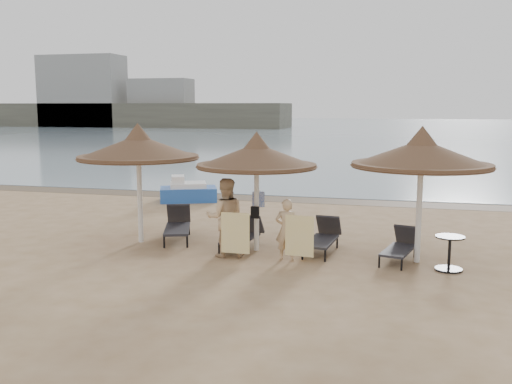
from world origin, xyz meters
TOP-DOWN VIEW (x-y plane):
  - ground at (0.00, 0.00)m, footprint 160.00×160.00m
  - sea at (0.00, 80.00)m, footprint 200.00×140.00m
  - wet_sand_strip at (0.00, 9.40)m, footprint 200.00×1.60m
  - far_shore at (-25.10, 77.82)m, footprint 150.00×54.80m
  - palapa_left at (-3.60, 1.48)m, footprint 3.21×3.21m
  - palapa_center at (-0.38, 1.39)m, footprint 3.02×3.02m
  - palapa_right at (3.53, 1.26)m, footprint 3.20×3.20m
  - lounger_far_left at (-2.80, 2.11)m, footprint 1.24×2.05m
  - lounger_near_left at (-0.76, 1.55)m, footprint 0.79×1.79m
  - lounger_near_right at (1.26, 1.75)m, footprint 0.78×1.88m
  - lounger_far_right at (3.15, 1.38)m, footprint 0.94×1.77m
  - side_table at (4.20, 0.73)m, footprint 0.64×0.64m
  - person_left at (-0.96, 0.64)m, footprint 1.18×0.95m
  - person_right at (0.54, 0.66)m, footprint 0.82×0.56m
  - towel_left at (-0.61, 0.29)m, footprint 0.69×0.02m
  - towel_right at (0.89, 0.41)m, footprint 0.68×0.10m
  - bag_patterned at (-0.38, 1.57)m, footprint 0.32×0.20m
  - bag_dark at (-0.38, 1.23)m, footprint 0.21×0.08m
  - pedal_boat at (-4.79, 8.02)m, footprint 2.43×1.96m
  - buoy_left at (-4.60, 23.94)m, footprint 0.38×0.38m
  - buoy_mid at (5.58, 29.73)m, footprint 0.37×0.37m

SIDE VIEW (x-z plane):
  - ground at x=0.00m, z-range 0.00..0.00m
  - wet_sand_strip at x=0.00m, z-range 0.00..0.01m
  - sea at x=0.00m, z-range 0.00..0.03m
  - buoy_mid at x=5.58m, z-range 0.00..0.37m
  - buoy_left at x=-4.60m, z-range 0.00..0.38m
  - lounger_far_right at x=3.15m, z-range -0.04..0.72m
  - lounger_near_left at x=-0.76m, z-range -0.04..0.74m
  - side_table at x=4.20m, z-range -0.02..0.75m
  - pedal_boat at x=-4.79m, z-range -0.13..0.86m
  - lounger_near_right at x=1.26m, z-range -0.04..0.78m
  - lounger_far_left at x=-2.80m, z-range -0.04..0.83m
  - towel_right at x=0.89m, z-range 0.18..1.14m
  - towel_left at x=-0.61m, z-range 0.19..1.16m
  - person_right at x=0.54m, z-range 0.00..1.71m
  - bag_dark at x=-0.38m, z-range 0.85..1.15m
  - person_left at x=-0.96m, z-range 0.00..2.22m
  - bag_patterned at x=-0.38m, z-range 1.08..1.47m
  - palapa_center at x=-0.38m, z-range 0.89..3.88m
  - palapa_right at x=3.53m, z-range 0.94..4.12m
  - palapa_left at x=-3.60m, z-range 0.94..4.12m
  - far_shore at x=-25.10m, z-range -3.09..8.91m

